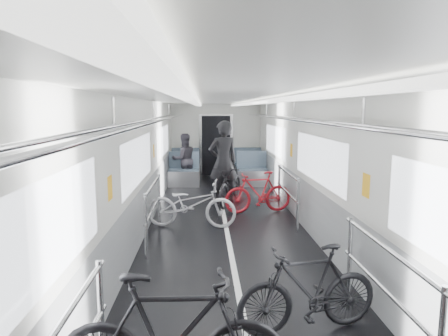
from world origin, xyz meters
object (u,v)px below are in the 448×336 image
object	(u,v)px
bike_left_far	(191,204)
person_standing	(223,162)
person_seated	(184,159)
bike_right_far	(258,192)
bike_aisle	(231,185)
bike_right_near	(308,289)

from	to	relation	value
bike_left_far	person_standing	size ratio (longest dim) A/B	0.87
bike_left_far	person_seated	bearing A→B (deg)	11.90
bike_right_far	person_standing	distance (m)	1.30
bike_aisle	person_standing	distance (m)	0.56
bike_right_far	bike_aisle	bearing A→B (deg)	-158.56
person_seated	person_standing	bearing A→B (deg)	94.43
bike_left_far	person_seated	world-z (taller)	person_seated
bike_left_far	person_seated	xyz separation A→B (m)	(-0.33, 4.31, 0.31)
bike_left_far	person_standing	xyz separation A→B (m)	(0.70, 1.96, 0.53)
person_seated	bike_left_far	bearing A→B (deg)	75.10
bike_left_far	person_seated	size ratio (longest dim) A/B	1.13
bike_right_near	bike_right_far	world-z (taller)	bike_right_near
bike_right_far	person_seated	size ratio (longest dim) A/B	0.98
person_standing	bike_left_far	bearing A→B (deg)	52.12
bike_right_far	person_standing	world-z (taller)	person_standing
bike_right_near	person_standing	size ratio (longest dim) A/B	0.76
bike_right_far	bike_aisle	size ratio (longest dim) A/B	0.85
bike_right_near	person_seated	bearing A→B (deg)	-179.70
bike_aisle	person_seated	size ratio (longest dim) A/B	1.15
bike_right_near	bike_right_far	bearing A→B (deg)	167.19
bike_left_far	person_standing	distance (m)	2.15
bike_left_far	bike_right_far	world-z (taller)	bike_left_far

